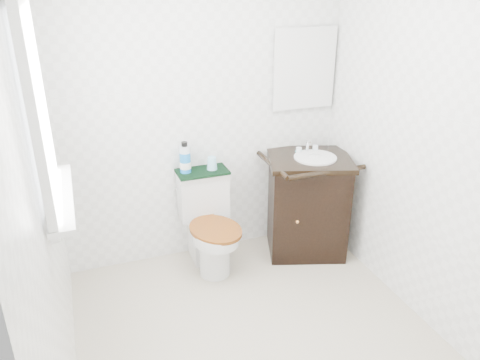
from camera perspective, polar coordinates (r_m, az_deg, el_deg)
floor at (r=3.11m, az=2.64°, el=-19.23°), size 2.40×2.40×0.00m
wall_back at (r=3.53m, az=-4.56°, el=8.62°), size 2.40×0.00×2.40m
wall_front at (r=1.57m, az=21.13°, el=-14.09°), size 2.40×0.00×2.40m
wall_left at (r=2.29m, az=-23.13°, el=-1.99°), size 0.00×2.40×2.40m
wall_right at (r=3.04m, az=22.68°, el=4.28°), size 0.00×2.40×2.40m
window at (r=2.41m, az=-23.62°, el=8.11°), size 0.02×0.70×0.90m
mirror at (r=3.75m, az=7.82°, el=13.29°), size 0.50×0.02×0.60m
toilet at (r=3.65m, az=-3.89°, el=-5.73°), size 0.45×0.65×0.74m
vanity at (r=3.82m, az=8.20°, el=-2.70°), size 0.77×0.71×0.92m
trash_bin at (r=3.84m, az=-4.37°, el=-7.04°), size 0.25×0.22×0.31m
towel at (r=3.57m, az=-4.62°, el=1.02°), size 0.39×0.22×0.02m
mouthwash_bottle at (r=3.51m, az=-6.71°, el=2.62°), size 0.08×0.08×0.24m
cup at (r=3.56m, az=-3.44°, el=2.07°), size 0.08×0.08×0.10m
soap_bar at (r=3.76m, az=7.21°, el=3.57°), size 0.07×0.04×0.02m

